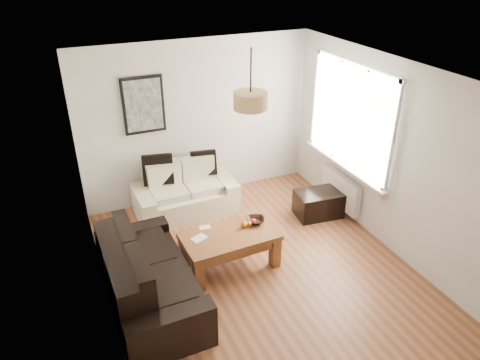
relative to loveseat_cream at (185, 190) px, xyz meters
name	(u,v)px	position (x,y,z in m)	size (l,w,h in m)	color
floor	(258,269)	(0.43, -1.78, -0.39)	(4.50, 4.50, 0.00)	brown
ceiling	(263,75)	(0.43, -1.78, 2.21)	(3.80, 4.50, 0.00)	white
wall_back	(198,122)	(0.43, 0.47, 0.91)	(3.80, 0.04, 2.60)	silver
wall_front	(386,308)	(0.43, -4.03, 0.91)	(3.80, 0.04, 2.60)	silver
wall_left	(96,218)	(-1.47, -1.78, 0.91)	(0.04, 4.50, 2.60)	silver
wall_right	(388,156)	(2.33, -1.78, 0.91)	(0.04, 4.50, 2.60)	silver
window_bay	(352,116)	(2.29, -0.98, 1.21)	(0.14, 1.90, 1.60)	white
radiator	(340,190)	(2.25, -0.98, -0.01)	(0.10, 0.90, 0.52)	white
poster	(143,105)	(-0.42, 0.44, 1.31)	(0.62, 0.04, 0.87)	black
pendant_shade	(251,101)	(0.43, -1.48, 1.84)	(0.40, 0.40, 0.20)	tan
loveseat_cream	(185,190)	(0.00, 0.00, 0.00)	(1.56, 0.85, 0.77)	#B9B295
sofa_leather	(149,274)	(-1.00, -1.80, 0.03)	(1.93, 0.94, 0.83)	black
coffee_table	(230,250)	(0.12, -1.55, -0.13)	(1.23, 0.67, 0.50)	brown
ottoman	(319,204)	(1.88, -0.95, -0.18)	(0.71, 0.46, 0.41)	black
cushion_left	(158,170)	(-0.35, 0.19, 0.34)	(0.47, 0.14, 0.47)	black
cushion_right	(204,163)	(0.40, 0.19, 0.31)	(0.40, 0.12, 0.40)	black
fruit_bowl	(256,220)	(0.55, -1.43, 0.15)	(0.24, 0.24, 0.06)	black
orange_a	(249,224)	(0.43, -1.49, 0.16)	(0.07, 0.07, 0.07)	orange
orange_b	(254,221)	(0.51, -1.45, 0.16)	(0.06, 0.06, 0.06)	#FC5215
orange_c	(244,224)	(0.36, -1.47, 0.16)	(0.09, 0.09, 0.09)	orange
papers	(199,238)	(-0.27, -1.48, 0.12)	(0.20, 0.14, 0.01)	white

